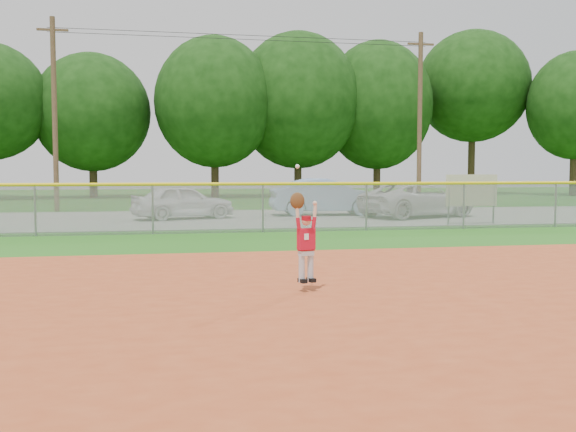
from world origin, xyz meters
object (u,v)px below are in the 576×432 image
(car_white_b, at_px, (418,200))
(ballplayer, at_px, (305,238))
(car_white_a, at_px, (183,202))
(sponsor_sign, at_px, (472,192))
(car_blue, at_px, (326,197))

(car_white_b, height_order, ballplayer, ballplayer)
(car_white_a, xyz_separation_m, sponsor_sign, (9.90, -4.41, 0.47))
(car_blue, height_order, car_white_b, car_blue)
(car_blue, distance_m, car_white_b, 3.86)
(car_blue, xyz_separation_m, sponsor_sign, (3.87, -5.50, 0.37))
(car_white_a, bearing_deg, car_blue, -97.35)
(car_white_a, bearing_deg, sponsor_sign, -131.56)
(car_blue, bearing_deg, car_white_a, 101.93)
(car_white_b, bearing_deg, car_blue, 41.53)
(sponsor_sign, height_order, ballplayer, ballplayer)
(sponsor_sign, xyz_separation_m, ballplayer, (-8.44, -11.33, -0.30))
(car_blue, xyz_separation_m, car_white_b, (3.39, -1.84, -0.08))
(car_blue, relative_size, car_white_b, 0.95)
(car_white_b, bearing_deg, car_white_a, 65.43)
(ballplayer, bearing_deg, car_blue, 74.82)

